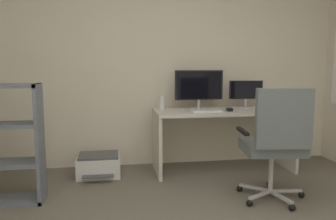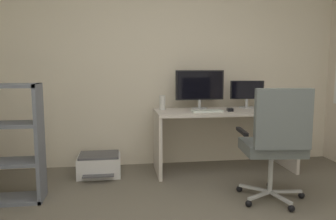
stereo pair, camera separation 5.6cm
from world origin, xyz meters
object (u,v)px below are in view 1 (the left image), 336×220
(monitor_secondary, at_px, (246,92))
(printer, at_px, (99,165))
(monitor_main, at_px, (199,86))
(keyboard, at_px, (206,111))
(desk, at_px, (224,125))
(computer_mouse, at_px, (229,110))
(office_chair, at_px, (276,139))
(desktop_speaker, at_px, (162,103))

(monitor_secondary, height_order, printer, monitor_secondary)
(monitor_main, relative_size, monitor_secondary, 1.44)
(keyboard, height_order, printer, keyboard)
(monitor_main, bearing_deg, desk, -31.02)
(monitor_main, xyz_separation_m, computer_mouse, (0.29, -0.26, -0.25))
(desk, relative_size, keyboard, 4.72)
(monitor_main, distance_m, computer_mouse, 0.46)
(office_chair, height_order, printer, office_chair)
(monitor_main, bearing_deg, desktop_speaker, -174.03)
(monitor_secondary, height_order, office_chair, monitor_secondary)
(desktop_speaker, distance_m, office_chair, 1.42)
(desktop_speaker, relative_size, printer, 0.36)
(desk, relative_size, printer, 3.40)
(keyboard, xyz_separation_m, desktop_speaker, (-0.47, 0.23, 0.07))
(desktop_speaker, height_order, printer, desktop_speaker)
(desktop_speaker, bearing_deg, monitor_main, 5.97)
(computer_mouse, bearing_deg, desktop_speaker, 171.06)
(desk, bearing_deg, desktop_speaker, 171.30)
(keyboard, xyz_separation_m, computer_mouse, (0.27, 0.02, 0.01))
(desk, xyz_separation_m, computer_mouse, (0.03, -0.11, 0.20))
(keyboard, relative_size, printer, 0.72)
(computer_mouse, height_order, office_chair, office_chair)
(monitor_main, xyz_separation_m, printer, (-1.18, -0.14, -0.87))
(desk, xyz_separation_m, monitor_secondary, (0.33, 0.16, 0.38))
(desktop_speaker, bearing_deg, office_chair, -51.89)
(office_chair, distance_m, printer, 1.95)
(desk, relative_size, monitor_secondary, 3.96)
(desktop_speaker, bearing_deg, computer_mouse, -16.19)
(desk, xyz_separation_m, monitor_main, (-0.26, 0.16, 0.45))
(desk, relative_size, office_chair, 1.53)
(desk, bearing_deg, monitor_secondary, 25.74)
(keyboard, bearing_deg, computer_mouse, 1.60)
(monitor_main, bearing_deg, keyboard, -86.60)
(monitor_main, bearing_deg, computer_mouse, -42.28)
(keyboard, bearing_deg, office_chair, -67.71)
(keyboard, xyz_separation_m, printer, (-1.20, 0.15, -0.61))
(printer, bearing_deg, desk, -0.86)
(monitor_main, height_order, monitor_secondary, monitor_main)
(desk, height_order, computer_mouse, computer_mouse)
(computer_mouse, height_order, printer, computer_mouse)
(monitor_main, distance_m, keyboard, 0.38)
(keyboard, bearing_deg, printer, 170.93)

